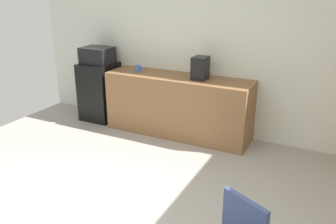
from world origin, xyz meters
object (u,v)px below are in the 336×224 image
mini_fridge (100,91)px  mug_white (138,68)px  coffee_maker (200,68)px  microwave (97,55)px

mini_fridge → mug_white: size_ratio=7.36×
mini_fridge → coffee_maker: (1.78, 0.00, 0.59)m
mug_white → coffee_maker: coffee_maker is taller
mug_white → mini_fridge: bearing=179.7°
microwave → coffee_maker: (1.78, 0.00, -0.02)m
microwave → coffee_maker: coffee_maker is taller
microwave → coffee_maker: bearing=0.0°
mini_fridge → coffee_maker: 1.88m
mini_fridge → coffee_maker: coffee_maker is taller
microwave → mug_white: 0.78m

